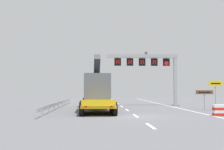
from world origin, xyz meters
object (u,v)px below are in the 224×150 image
at_px(overhead_lane_gantry, 152,65).
at_px(tourist_info_sign_brown, 204,94).
at_px(exit_sign_yellow, 215,88).
at_px(heavy_haul_truck_yellow, 96,91).
at_px(crash_barrier_striped, 219,110).

relative_size(overhead_lane_gantry, tourist_info_sign_brown, 4.69).
bearing_deg(exit_sign_yellow, heavy_haul_truck_yellow, 166.54).
xyz_separation_m(heavy_haul_truck_yellow, exit_sign_yellow, (11.74, -2.81, 0.24)).
height_order(overhead_lane_gantry, exit_sign_yellow, overhead_lane_gantry).
xyz_separation_m(exit_sign_yellow, tourist_info_sign_brown, (-0.20, 2.38, -0.64)).
height_order(exit_sign_yellow, crash_barrier_striped, exit_sign_yellow).
relative_size(overhead_lane_gantry, crash_barrier_striped, 9.37).
distance_m(overhead_lane_gantry, exit_sign_yellow, 11.15).
height_order(heavy_haul_truck_yellow, exit_sign_yellow, heavy_haul_truck_yellow).
xyz_separation_m(heavy_haul_truck_yellow, crash_barrier_striped, (9.89, -7.79, -1.54)).
xyz_separation_m(exit_sign_yellow, crash_barrier_striped, (-1.85, -4.98, -1.77)).
bearing_deg(crash_barrier_striped, heavy_haul_truck_yellow, 141.78).
relative_size(heavy_haul_truck_yellow, exit_sign_yellow, 4.75).
bearing_deg(exit_sign_yellow, tourist_info_sign_brown, 94.77).
xyz_separation_m(overhead_lane_gantry, heavy_haul_truck_yellow, (-7.33, -6.93, -3.40)).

